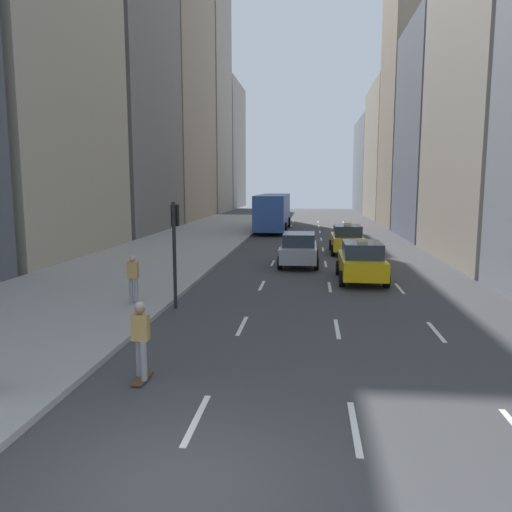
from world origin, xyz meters
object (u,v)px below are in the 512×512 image
sedan_black_near (299,249)px  pedestrian_mid_block (133,276)px  city_bus (273,211)px  traffic_light_pole (175,238)px  taxi_second (361,261)px  skateboarder (141,337)px  taxi_lead (347,239)px

sedan_black_near → pedestrian_mid_block: (-5.41, -9.50, 0.20)m
city_bus → pedestrian_mid_block: (-2.60, -28.89, -0.72)m
traffic_light_pole → city_bus: bearing=87.7°
taxi_second → pedestrian_mid_block: bearing=-145.9°
pedestrian_mid_block → traffic_light_pole: size_ratio=0.46×
city_bus → pedestrian_mid_block: bearing=-95.1°
taxi_second → pedestrian_mid_block: taxi_second is taller
taxi_second → skateboarder: taxi_second is taller
pedestrian_mid_block → taxi_lead: bearing=60.4°
skateboarder → traffic_light_pole: 6.60m
city_bus → skateboarder: size_ratio=6.65×
taxi_lead → city_bus: city_bus is taller
taxi_lead → sedan_black_near: size_ratio=0.99×
taxi_second → traffic_light_pole: bearing=-141.0°
taxi_lead → city_bus: (-5.61, 14.43, 0.91)m
sedan_black_near → pedestrian_mid_block: bearing=-119.7°
taxi_lead → skateboarder: taxi_lead is taller
skateboarder → pedestrian_mid_block: size_ratio=1.06×
sedan_black_near → city_bus: bearing=98.3°
sedan_black_near → taxi_second: bearing=-54.6°
taxi_lead → city_bus: size_ratio=0.38×
city_bus → skateboarder: city_bus is taller
sedan_black_near → traffic_light_pole: (-3.95, -9.40, 1.54)m
taxi_second → skateboarder: (-5.77, -11.82, 0.08)m
skateboarder → traffic_light_pole: bearing=98.8°
taxi_second → city_bus: (-5.61, 23.33, 0.91)m
skateboarder → taxi_lead: bearing=74.4°
skateboarder → traffic_light_pole: traffic_light_pole is taller
sedan_black_near → skateboarder: (-2.97, -15.76, 0.09)m
taxi_second → pedestrian_mid_block: 9.92m
skateboarder → taxi_second: bearing=64.0°
city_bus → skateboarder: bearing=-90.3°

